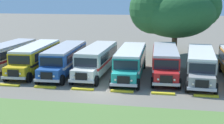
% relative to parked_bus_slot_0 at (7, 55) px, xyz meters
% --- Properties ---
extents(ground_plane, '(220.00, 220.00, 0.00)m').
position_rel_parked_bus_slot_0_xyz_m(ground_plane, '(12.41, -6.62, -1.58)').
color(ground_plane, slate).
extents(parked_bus_slot_0, '(3.09, 10.89, 2.82)m').
position_rel_parked_bus_slot_0_xyz_m(parked_bus_slot_0, '(0.00, 0.00, 0.00)').
color(parked_bus_slot_0, silver).
rests_on(parked_bus_slot_0, ground_plane).
extents(parked_bus_slot_1, '(3.04, 10.89, 2.82)m').
position_rel_parked_bus_slot_0_xyz_m(parked_bus_slot_1, '(3.54, -0.19, 0.00)').
color(parked_bus_slot_1, yellow).
rests_on(parked_bus_slot_1, ground_plane).
extents(parked_bus_slot_2, '(3.00, 10.88, 2.82)m').
position_rel_parked_bus_slot_0_xyz_m(parked_bus_slot_2, '(7.00, -0.54, 0.00)').
color(parked_bus_slot_2, '#23519E').
rests_on(parked_bus_slot_2, ground_plane).
extents(parked_bus_slot_3, '(2.88, 10.86, 2.82)m').
position_rel_parked_bus_slot_0_xyz_m(parked_bus_slot_3, '(10.49, -0.21, 0.00)').
color(parked_bus_slot_3, silver).
rests_on(parked_bus_slot_3, ground_plane).
extents(parked_bus_slot_4, '(2.84, 10.86, 2.82)m').
position_rel_parked_bus_slot_0_xyz_m(parked_bus_slot_4, '(14.17, -0.68, 0.00)').
color(parked_bus_slot_4, teal).
rests_on(parked_bus_slot_4, ground_plane).
extents(parked_bus_slot_5, '(3.03, 10.89, 2.82)m').
position_rel_parked_bus_slot_0_xyz_m(parked_bus_slot_5, '(17.68, 0.17, 0.00)').
color(parked_bus_slot_5, red).
rests_on(parked_bus_slot_5, ground_plane).
extents(parked_bus_slot_6, '(3.26, 10.93, 2.82)m').
position_rel_parked_bus_slot_0_xyz_m(parked_bus_slot_6, '(21.18, -0.80, 0.00)').
color(parked_bus_slot_6, '#9E9993').
rests_on(parked_bus_slot_6, ground_plane).
extents(curb_wheelstop_1, '(2.00, 0.36, 0.15)m').
position_rel_parked_bus_slot_0_xyz_m(curb_wheelstop_1, '(3.61, -6.52, -1.51)').
color(curb_wheelstop_1, yellow).
rests_on(curb_wheelstop_1, ground_plane).
extents(curb_wheelstop_2, '(2.00, 0.36, 0.15)m').
position_rel_parked_bus_slot_0_xyz_m(curb_wheelstop_2, '(7.13, -6.52, -1.51)').
color(curb_wheelstop_2, yellow).
rests_on(curb_wheelstop_2, ground_plane).
extents(curb_wheelstop_3, '(2.00, 0.36, 0.15)m').
position_rel_parked_bus_slot_0_xyz_m(curb_wheelstop_3, '(10.65, -6.52, -1.51)').
color(curb_wheelstop_3, yellow).
rests_on(curb_wheelstop_3, ground_plane).
extents(curb_wheelstop_4, '(2.00, 0.36, 0.15)m').
position_rel_parked_bus_slot_0_xyz_m(curb_wheelstop_4, '(14.17, -6.52, -1.51)').
color(curb_wheelstop_4, yellow).
rests_on(curb_wheelstop_4, ground_plane).
extents(curb_wheelstop_5, '(2.00, 0.36, 0.15)m').
position_rel_parked_bus_slot_0_xyz_m(curb_wheelstop_5, '(17.69, -6.52, -1.51)').
color(curb_wheelstop_5, yellow).
rests_on(curb_wheelstop_5, ground_plane).
extents(curb_wheelstop_6, '(2.00, 0.36, 0.15)m').
position_rel_parked_bus_slot_0_xyz_m(curb_wheelstop_6, '(21.20, -6.52, -1.51)').
color(curb_wheelstop_6, yellow).
rests_on(curb_wheelstop_6, ground_plane).
extents(broad_shade_tree, '(11.92, 11.61, 9.66)m').
position_rel_parked_bus_slot_0_xyz_m(broad_shade_tree, '(18.58, 10.53, 4.57)').
color(broad_shade_tree, brown).
rests_on(broad_shade_tree, ground_plane).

